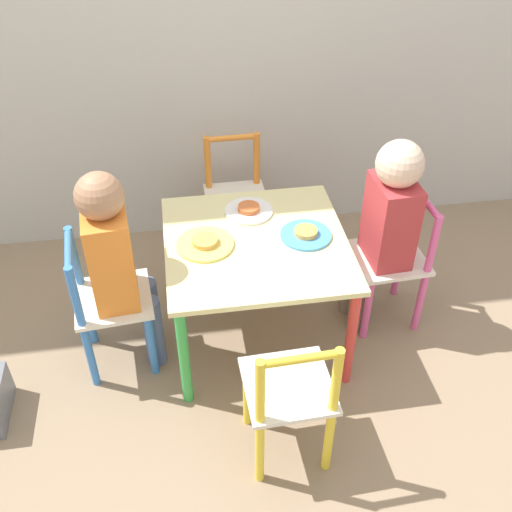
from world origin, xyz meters
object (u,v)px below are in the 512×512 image
Objects in this scene: kids_table at (256,254)px; chair_blue at (107,305)px; chair_pink at (394,262)px; plate_back at (249,210)px; child_right at (386,220)px; chair_orange at (236,201)px; plate_left at (205,243)px; chair_yellow at (290,397)px; child_left at (117,258)px; plate_right at (306,234)px.

chair_blue is (-0.53, -0.05, -0.12)m from kids_table.
plate_back is (-0.53, 0.15, 0.19)m from chair_pink.
child_right reaches higher than chair_blue.
chair_pink is at bearing -43.83° from chair_orange.
chair_yellow is at bearing -69.94° from plate_left.
child_left is (0.06, 0.01, 0.20)m from chair_blue.
plate_left is (0.36, 0.05, 0.19)m from chair_blue.
chair_orange is 2.74× the size of plate_left.
chair_orange is 0.77m from child_left.
chair_orange and chair_yellow have the same top height.
chair_pink is 1.00× the size of chair_orange.
chair_orange is at bearing -44.04° from child_left.
kids_table is 1.17× the size of chair_blue.
child_left is 4.00× the size of plate_left.
child_left is (-0.49, 0.49, 0.20)m from chair_yellow.
plate_left is at bearing 180.00° from kids_table.
chair_blue is 0.68× the size of child_left.
plate_right is 0.92× the size of plate_left.
chair_orange is at bearing -47.24° from chair_blue.
chair_blue is 0.78m from chair_orange.
chair_yellow is 0.75m from child_right.
kids_table is at bearing -90.00° from plate_back.
child_right reaches higher than chair_pink.
chair_pink is 0.73m from plate_left.
child_right is at bearing -91.00° from chair_blue.
chair_orange is at bearing -136.17° from chair_pink.
kids_table is at bearing -90.00° from chair_yellow.
chair_orange reaches higher than plate_back.
kids_table is 0.19m from plate_left.
child_right is at bearing -90.00° from chair_pink.
plate_left is at bearing -90.77° from chair_pink.
chair_yellow is at bearing -140.26° from child_left.
kids_table is 0.55m from chair_blue.
chair_yellow is (0.03, -1.07, 0.00)m from chair_orange.
plate_back is at bearing -108.53° from chair_pink.
chair_yellow is 0.72m from child_left.
kids_table is at bearing -90.00° from chair_blue.
chair_blue reaches higher than kids_table.
chair_pink is 0.58m from plate_back.
chair_orange is 0.60m from plate_right.
child_left reaches higher than chair_yellow.
child_left is (-0.94, -0.07, -0.00)m from child_right.
kids_table is 0.55m from chair_pink.
plate_right is (0.71, 0.05, 0.19)m from chair_blue.
plate_left is (-0.65, -0.03, -0.01)m from child_right.
chair_orange is 1.00× the size of chair_yellow.
chair_orange is 3.05× the size of plate_back.
plate_left is 1.11× the size of plate_back.
child_right is 3.96× the size of plate_left.
chair_orange is 0.59m from plate_left.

